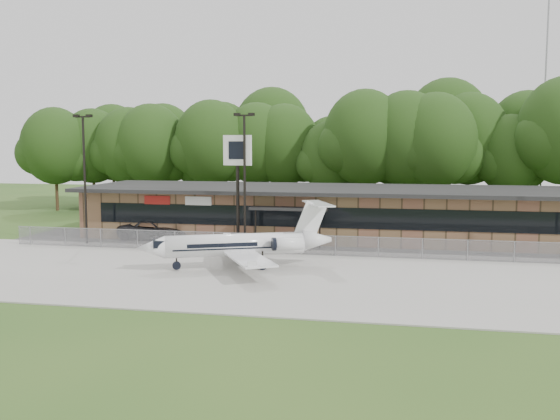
% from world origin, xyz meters
% --- Properties ---
extents(ground, '(160.00, 160.00, 0.00)m').
position_xyz_m(ground, '(0.00, 0.00, 0.00)').
color(ground, '#2B4F1C').
rests_on(ground, ground).
extents(apron, '(64.00, 18.00, 0.08)m').
position_xyz_m(apron, '(0.00, 8.00, 0.04)').
color(apron, '#9E9B93').
rests_on(apron, ground).
extents(parking_lot, '(50.00, 9.00, 0.06)m').
position_xyz_m(parking_lot, '(0.00, 19.50, 0.03)').
color(parking_lot, '#383835').
rests_on(parking_lot, ground).
extents(terminal, '(41.00, 11.65, 4.30)m').
position_xyz_m(terminal, '(-0.00, 23.94, 2.18)').
color(terminal, brown).
rests_on(terminal, ground).
extents(fence, '(46.00, 0.04, 1.52)m').
position_xyz_m(fence, '(0.00, 15.00, 0.78)').
color(fence, gray).
rests_on(fence, ground).
extents(treeline, '(72.00, 12.00, 15.00)m').
position_xyz_m(treeline, '(0.00, 42.00, 7.50)').
color(treeline, '#213B12').
rests_on(treeline, ground).
extents(radio_mast, '(0.20, 0.20, 25.00)m').
position_xyz_m(radio_mast, '(22.00, 48.00, 12.50)').
color(radio_mast, gray).
rests_on(radio_mast, ground).
extents(light_pole_left, '(1.55, 0.30, 10.23)m').
position_xyz_m(light_pole_left, '(-18.00, 16.50, 5.98)').
color(light_pole_left, black).
rests_on(light_pole_left, ground).
extents(light_pole_mid, '(1.55, 0.30, 10.23)m').
position_xyz_m(light_pole_mid, '(-5.00, 16.50, 5.98)').
color(light_pole_mid, black).
rests_on(light_pole_mid, ground).
extents(business_jet, '(12.32, 10.99, 4.25)m').
position_xyz_m(business_jet, '(-3.38, 9.66, 1.52)').
color(business_jet, white).
rests_on(business_jet, ground).
extents(suv, '(6.46, 3.77, 1.69)m').
position_xyz_m(suv, '(-13.52, 19.55, 0.85)').
color(suv, '#302F32').
rests_on(suv, ground).
extents(pole_sign, '(2.26, 0.66, 8.61)m').
position_xyz_m(pole_sign, '(-5.62, 16.79, 6.59)').
color(pole_sign, black).
rests_on(pole_sign, ground).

